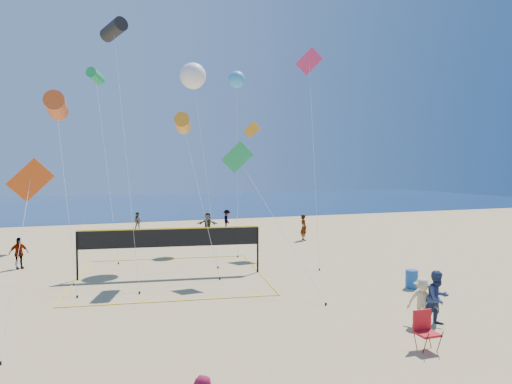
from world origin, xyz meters
name	(u,v)px	position (x,y,z in m)	size (l,w,h in m)	color
ocean	(125,204)	(0.00, 62.00, 0.01)	(140.00, 50.00, 0.03)	navy
bystander_a	(438,298)	(6.85, 2.58, 0.96)	(0.93, 0.73, 1.92)	navy
bystander_b	(422,301)	(6.46, 2.89, 0.81)	(1.05, 0.61, 1.63)	beige
far_person_0	(19,253)	(-8.22, 17.35, 0.86)	(1.00, 0.42, 1.71)	gray
far_person_1	(208,224)	(4.28, 25.84, 0.92)	(1.71, 0.54, 1.84)	gray
far_person_2	(304,228)	(10.55, 21.05, 0.97)	(0.71, 0.47, 1.95)	gray
far_person_3	(138,221)	(-0.76, 30.94, 0.79)	(0.77, 0.60, 1.58)	gray
far_person_4	(227,220)	(6.74, 28.80, 0.88)	(1.14, 0.65, 1.76)	gray
camp_chair	(425,328)	(5.01, 1.01, 0.66)	(0.65, 0.79, 1.30)	red
trash_barrel	(412,279)	(9.25, 6.95, 0.41)	(0.55, 0.55, 0.83)	#1851A1
volleyball_net	(171,243)	(-0.72, 12.93, 1.68)	(10.36, 10.23, 2.45)	black
kite_0	(56,106)	(-6.08, 15.89, 8.67)	(1.60, 6.79, 9.34)	#C94D1D
kite_1	(114,30)	(-3.02, 19.31, 13.81)	(1.65, 10.41, 14.41)	black
kite_2	(183,124)	(-0.04, 12.99, 7.70)	(2.07, 2.62, 8.20)	orange
kite_3	(29,186)	(-6.61, 9.13, 4.78)	(1.74, 5.50, 5.86)	#D24914
kite_4	(241,163)	(2.60, 11.64, 5.70)	(2.60, 6.41, 6.83)	#1C994F
kite_5	(310,70)	(9.99, 19.06, 12.31)	(4.16, 8.33, 13.96)	#CF2D5F
kite_6	(193,76)	(1.46, 17.62, 11.04)	(1.65, 4.60, 11.83)	white
kite_7	(237,80)	(5.49, 21.73, 11.82)	(2.39, 6.08, 12.44)	#3C9DE5
kite_8	(96,76)	(-4.07, 25.65, 12.14)	(1.73, 9.87, 12.67)	#1C994F
kite_9	(251,137)	(7.47, 24.40, 7.91)	(3.26, 3.12, 9.21)	orange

